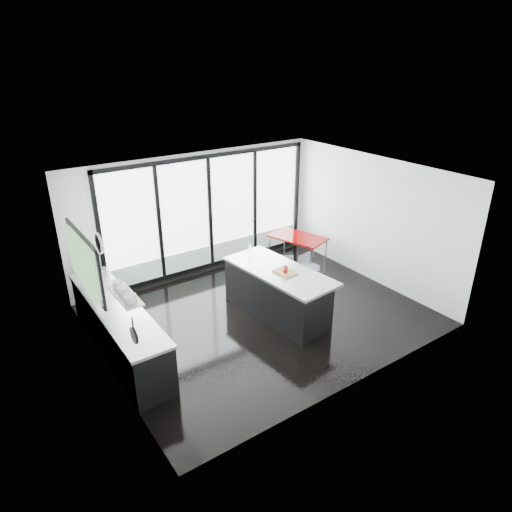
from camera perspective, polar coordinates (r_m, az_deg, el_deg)
floor at (r=9.12m, az=0.56°, el=-7.39°), size 6.00×5.00×0.00m
ceiling at (r=8.01m, az=0.65°, el=9.92°), size 6.00×5.00×0.00m
wall_back at (r=10.60m, az=-5.94°, el=4.77°), size 6.00×0.09×2.80m
wall_front at (r=6.81m, az=12.93°, el=-6.24°), size 6.00×0.00×2.80m
wall_left at (r=7.50m, az=-19.57°, el=-2.71°), size 0.26×5.00×2.80m
wall_right at (r=10.38m, az=14.29°, el=4.45°), size 0.00×5.00×2.80m
counter_cabinets at (r=8.20m, az=-16.74°, el=-8.71°), size 0.69×3.24×1.36m
island at (r=8.92m, az=2.54°, el=-4.58°), size 1.20×2.42×1.24m
bar_stool_near at (r=9.56m, az=6.63°, el=-3.37°), size 0.54×0.54×0.76m
bar_stool_far at (r=9.67m, az=3.92°, el=-3.20°), size 0.55×0.55×0.67m
red_table at (r=11.15m, az=5.21°, el=0.74°), size 1.12×1.48×0.71m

